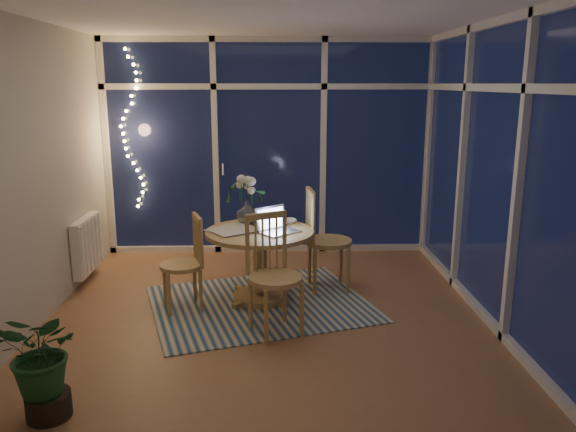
# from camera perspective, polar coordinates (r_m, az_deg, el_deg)

# --- Properties ---
(floor) EXTENTS (4.00, 4.00, 0.00)m
(floor) POSITION_cam_1_polar(r_m,az_deg,el_deg) (5.29, -1.86, -9.65)
(floor) COLOR #9B6543
(floor) RESTS_ON ground
(ceiling) EXTENTS (4.00, 4.00, 0.00)m
(ceiling) POSITION_cam_1_polar(r_m,az_deg,el_deg) (4.90, -2.10, 19.60)
(ceiling) COLOR white
(ceiling) RESTS_ON wall_back
(wall_back) EXTENTS (4.00, 0.04, 2.60)m
(wall_back) POSITION_cam_1_polar(r_m,az_deg,el_deg) (6.91, -1.89, 6.98)
(wall_back) COLOR beige
(wall_back) RESTS_ON floor
(wall_front) EXTENTS (4.00, 0.04, 2.60)m
(wall_front) POSITION_cam_1_polar(r_m,az_deg,el_deg) (2.97, -2.17, -1.60)
(wall_front) COLOR beige
(wall_front) RESTS_ON floor
(wall_left) EXTENTS (0.04, 4.00, 2.60)m
(wall_left) POSITION_cam_1_polar(r_m,az_deg,el_deg) (5.33, -24.07, 3.93)
(wall_left) COLOR beige
(wall_left) RESTS_ON floor
(wall_right) EXTENTS (0.04, 4.00, 2.60)m
(wall_right) POSITION_cam_1_polar(r_m,az_deg,el_deg) (5.31, 20.22, 4.23)
(wall_right) COLOR beige
(wall_right) RESTS_ON floor
(window_wall_back) EXTENTS (4.00, 0.10, 2.60)m
(window_wall_back) POSITION_cam_1_polar(r_m,az_deg,el_deg) (6.87, -1.89, 6.94)
(window_wall_back) COLOR white
(window_wall_back) RESTS_ON floor
(window_wall_right) EXTENTS (0.10, 4.00, 2.60)m
(window_wall_right) POSITION_cam_1_polar(r_m,az_deg,el_deg) (5.29, 19.82, 4.24)
(window_wall_right) COLOR white
(window_wall_right) RESTS_ON floor
(radiator) EXTENTS (0.10, 0.70, 0.58)m
(radiator) POSITION_cam_1_polar(r_m,az_deg,el_deg) (6.32, -19.76, -2.75)
(radiator) COLOR white
(radiator) RESTS_ON wall_left
(fairy_lights) EXTENTS (0.24, 0.10, 1.85)m
(fairy_lights) POSITION_cam_1_polar(r_m,az_deg,el_deg) (6.98, -15.74, 8.41)
(fairy_lights) COLOR #FFCF66
(fairy_lights) RESTS_ON window_wall_back
(garden_patio) EXTENTS (12.00, 6.00, 0.10)m
(garden_patio) POSITION_cam_1_polar(r_m,az_deg,el_deg) (10.11, 1.07, 1.20)
(garden_patio) COLOR black
(garden_patio) RESTS_ON ground
(garden_fence) EXTENTS (11.00, 0.08, 1.80)m
(garden_fence) POSITION_cam_1_polar(r_m,az_deg,el_deg) (10.43, -1.80, 6.92)
(garden_fence) COLOR #362213
(garden_fence) RESTS_ON ground
(neighbour_roof) EXTENTS (7.00, 3.00, 2.20)m
(neighbour_roof) POSITION_cam_1_polar(r_m,az_deg,el_deg) (13.37, -0.49, 13.92)
(neighbour_roof) COLOR #33363D
(neighbour_roof) RESTS_ON ground
(garden_shrubs) EXTENTS (0.90, 0.90, 0.90)m
(garden_shrubs) POSITION_cam_1_polar(r_m,az_deg,el_deg) (8.47, -7.24, 2.23)
(garden_shrubs) COLOR black
(garden_shrubs) RESTS_ON ground
(rug) EXTENTS (2.39, 2.12, 0.01)m
(rug) POSITION_cam_1_polar(r_m,az_deg,el_deg) (5.45, -2.83, -8.88)
(rug) COLOR beige
(rug) RESTS_ON floor
(dining_table) EXTENTS (1.29, 1.29, 0.70)m
(dining_table) POSITION_cam_1_polar(r_m,az_deg,el_deg) (5.42, -2.85, -5.09)
(dining_table) COLOR #AA824D
(dining_table) RESTS_ON floor
(chair_left) EXTENTS (0.53, 0.53, 0.91)m
(chair_left) POSITION_cam_1_polar(r_m,az_deg,el_deg) (5.27, -10.78, -4.71)
(chair_left) COLOR #AA824D
(chair_left) RESTS_ON floor
(chair_right) EXTENTS (0.54, 0.54, 1.06)m
(chair_right) POSITION_cam_1_polar(r_m,az_deg,el_deg) (5.68, 4.17, -2.36)
(chair_right) COLOR #AA824D
(chair_right) RESTS_ON floor
(chair_front) EXTENTS (0.63, 0.63, 1.03)m
(chair_front) POSITION_cam_1_polar(r_m,az_deg,el_deg) (4.67, -1.27, -6.06)
(chair_front) COLOR #AA824D
(chair_front) RESTS_ON floor
(laptop) EXTENTS (0.46, 0.45, 0.25)m
(laptop) POSITION_cam_1_polar(r_m,az_deg,el_deg) (5.21, -0.87, -0.36)
(laptop) COLOR silver
(laptop) RESTS_ON dining_table
(flower_vase) EXTENTS (0.25, 0.25, 0.21)m
(flower_vase) POSITION_cam_1_polar(r_m,az_deg,el_deg) (5.57, -4.14, 0.28)
(flower_vase) COLOR silver
(flower_vase) RESTS_ON dining_table
(bowl) EXTENTS (0.19, 0.19, 0.04)m
(bowl) POSITION_cam_1_polar(r_m,az_deg,el_deg) (5.60, 0.04, -0.53)
(bowl) COLOR silver
(bowl) RESTS_ON dining_table
(newspapers) EXTENTS (0.53, 0.51, 0.02)m
(newspapers) POSITION_cam_1_polar(r_m,az_deg,el_deg) (5.34, -5.68, -1.39)
(newspapers) COLOR silver
(newspapers) RESTS_ON dining_table
(phone) EXTENTS (0.12, 0.09, 0.01)m
(phone) POSITION_cam_1_polar(r_m,az_deg,el_deg) (5.28, -1.88, -1.55)
(phone) COLOR black
(phone) RESTS_ON dining_table
(potted_plant) EXTENTS (0.67, 0.63, 0.76)m
(potted_plant) POSITION_cam_1_polar(r_m,az_deg,el_deg) (3.90, -23.54, -13.43)
(potted_plant) COLOR #1B4E26
(potted_plant) RESTS_ON floor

